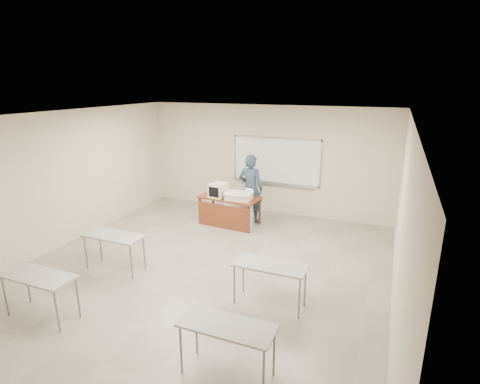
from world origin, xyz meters
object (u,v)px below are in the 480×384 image
at_px(presenter, 251,188).
at_px(instructor_desk, 228,205).
at_px(laptop, 246,195).
at_px(crt_monitor, 219,190).
at_px(mouse, 248,199).
at_px(whiteboard, 276,161).
at_px(podium, 239,210).
at_px(keyboard, 232,193).

bearing_deg(presenter, instructor_desk, 51.21).
relative_size(instructor_desk, laptop, 4.96).
height_order(instructor_desk, laptop, laptop).
relative_size(crt_monitor, mouse, 4.06).
bearing_deg(crt_monitor, laptop, 32.86).
relative_size(whiteboard, instructor_desk, 1.62).
xyz_separation_m(podium, presenter, (0.11, 0.54, 0.44)).
relative_size(instructor_desk, podium, 1.65).
relative_size(whiteboard, keyboard, 5.66).
bearing_deg(keyboard, whiteboard, 76.12).
bearing_deg(keyboard, laptop, 67.54).
bearing_deg(presenter, crt_monitor, 38.56).
height_order(whiteboard, crt_monitor, whiteboard).
relative_size(mouse, keyboard, 0.25).
bearing_deg(presenter, podium, 78.54).
bearing_deg(instructor_desk, laptop, 38.34).
relative_size(crt_monitor, keyboard, 1.01).
height_order(instructor_desk, presenter, presenter).
bearing_deg(laptop, presenter, 103.19).
xyz_separation_m(instructor_desk, mouse, (0.55, 0.02, 0.21)).
bearing_deg(instructor_desk, crt_monitor, -172.41).
relative_size(mouse, presenter, 0.06).
relative_size(whiteboard, crt_monitor, 5.61).
bearing_deg(whiteboard, laptop, -109.09).
distance_m(whiteboard, podium, 1.85).
xyz_separation_m(crt_monitor, laptop, (0.65, 0.28, -0.12)).
height_order(whiteboard, mouse, whiteboard).
bearing_deg(podium, presenter, 73.08).
bearing_deg(presenter, keyboard, 68.46).
distance_m(podium, mouse, 0.39).
distance_m(whiteboard, laptop, 1.43).
xyz_separation_m(whiteboard, instructor_desk, (-0.81, -1.45, -0.92)).
bearing_deg(whiteboard, keyboard, -112.26).
height_order(podium, crt_monitor, crt_monitor).
bearing_deg(mouse, whiteboard, 68.58).
bearing_deg(whiteboard, crt_monitor, -125.89).
relative_size(instructor_desk, mouse, 14.05).
height_order(mouse, keyboard, keyboard).
distance_m(crt_monitor, mouse, 0.82).
height_order(crt_monitor, keyboard, crt_monitor).
height_order(keyboard, presenter, presenter).
xyz_separation_m(crt_monitor, mouse, (0.80, 0.03, -0.16)).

